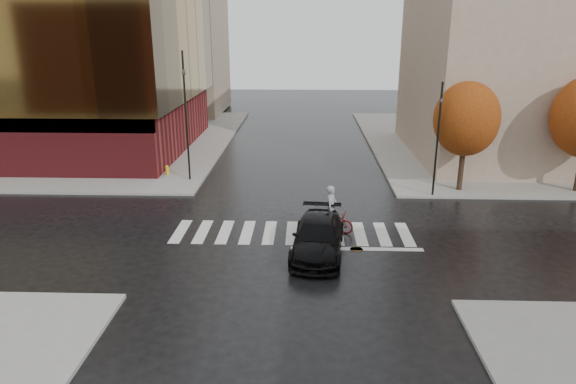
# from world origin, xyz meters

# --- Properties ---
(ground) EXTENTS (120.00, 120.00, 0.00)m
(ground) POSITION_xyz_m (0.00, 0.00, 0.00)
(ground) COLOR black
(ground) RESTS_ON ground
(sidewalk_nw) EXTENTS (30.00, 30.00, 0.15)m
(sidewalk_nw) POSITION_xyz_m (-21.00, 21.00, 0.07)
(sidewalk_nw) COLOR gray
(sidewalk_nw) RESTS_ON ground
(sidewalk_ne) EXTENTS (30.00, 30.00, 0.15)m
(sidewalk_ne) POSITION_xyz_m (21.00, 21.00, 0.07)
(sidewalk_ne) COLOR gray
(sidewalk_ne) RESTS_ON ground
(crosswalk) EXTENTS (12.00, 3.00, 0.01)m
(crosswalk) POSITION_xyz_m (0.00, 0.50, 0.01)
(crosswalk) COLOR silver
(crosswalk) RESTS_ON ground
(office_glass) EXTENTS (27.00, 19.00, 16.00)m
(office_glass) POSITION_xyz_m (-22.00, 17.99, 8.28)
(office_glass) COLOR maroon
(office_glass) RESTS_ON sidewalk_nw
(building_ne_tan) EXTENTS (16.00, 16.00, 18.00)m
(building_ne_tan) POSITION_xyz_m (17.00, 17.00, 9.15)
(building_ne_tan) COLOR gray
(building_ne_tan) RESTS_ON sidewalk_ne
(building_nw_far) EXTENTS (14.00, 12.00, 20.00)m
(building_nw_far) POSITION_xyz_m (-16.00, 37.00, 10.15)
(building_nw_far) COLOR gray
(building_nw_far) RESTS_ON sidewalk_nw
(tree_ne_a) EXTENTS (3.80, 3.80, 6.50)m
(tree_ne_a) POSITION_xyz_m (10.00, 7.40, 4.46)
(tree_ne_a) COLOR black
(tree_ne_a) RESTS_ON sidewalk_ne
(sedan) EXTENTS (2.68, 5.55, 1.56)m
(sedan) POSITION_xyz_m (1.21, -1.80, 0.78)
(sedan) COLOR black
(sedan) RESTS_ON ground
(cyclist) EXTENTS (2.17, 1.46, 2.33)m
(cyclist) POSITION_xyz_m (1.97, 0.79, 0.80)
(cyclist) COLOR maroon
(cyclist) RESTS_ON ground
(traffic_light_nw) EXTENTS (0.22, 0.19, 8.10)m
(traffic_light_nw) POSITION_xyz_m (-6.88, 9.00, 4.86)
(traffic_light_nw) COLOR black
(traffic_light_nw) RESTS_ON sidewalk_nw
(traffic_light_ne) EXTENTS (0.15, 0.18, 6.56)m
(traffic_light_ne) POSITION_xyz_m (8.14, 6.30, 3.81)
(traffic_light_ne) COLOR black
(traffic_light_ne) RESTS_ON sidewalk_ne
(fire_hydrant) EXTENTS (0.23, 0.23, 0.65)m
(fire_hydrant) POSITION_xyz_m (-8.62, 10.00, 0.51)
(fire_hydrant) COLOR yellow
(fire_hydrant) RESTS_ON sidewalk_nw
(manhole) EXTENTS (0.76, 0.76, 0.01)m
(manhole) POSITION_xyz_m (2.97, -1.36, 0.01)
(manhole) COLOR #503A1C
(manhole) RESTS_ON ground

